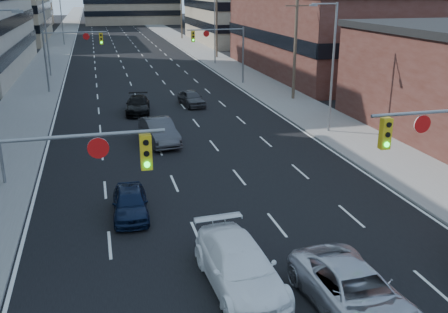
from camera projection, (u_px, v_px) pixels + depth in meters
road_surface at (113, 28)px, 129.71m from camera, size 18.00×300.00×0.02m
sidewalk_left at (67, 28)px, 126.97m from camera, size 5.00×300.00×0.15m
sidewalk_right at (157, 27)px, 132.40m from camera, size 5.00×300.00×0.15m
storefront_right_mid at (342, 35)px, 60.57m from camera, size 20.00×30.00×9.00m
office_right_far at (255, 4)px, 94.85m from camera, size 22.00×28.00×14.00m
bg_block_right at (232, 3)px, 135.34m from camera, size 22.00×22.00×12.00m
signal_near_left at (33, 188)px, 14.68m from camera, size 6.59×0.33×6.00m
signal_far_left at (69, 48)px, 48.56m from camera, size 6.09×0.33×6.00m
signal_far_right at (222, 44)px, 52.19m from camera, size 6.09×0.33×6.00m
utility_pole_block at (296, 36)px, 44.53m from camera, size 2.20×0.28×11.00m
utility_pole_midblock at (217, 18)px, 72.05m from camera, size 2.20×0.28×11.00m
utility_pole_distant at (181, 9)px, 99.56m from camera, size 2.20×0.28×11.00m
streetlight_left_mid at (48, 33)px, 56.87m from camera, size 2.03×0.22×9.00m
streetlight_left_far at (62, 16)px, 88.96m from camera, size 2.03×0.22×9.00m
streetlight_right_near at (331, 62)px, 34.24m from camera, size 2.03×0.22×9.00m
streetlight_right_far at (214, 26)px, 66.34m from camera, size 2.03×0.22×9.00m
white_van at (240, 266)px, 17.19m from camera, size 2.53×5.60×1.59m
silver_suv at (355, 292)px, 15.79m from camera, size 2.81×5.60×1.52m
sedan_blue at (130, 203)px, 22.61m from camera, size 1.73×3.95×1.33m
sedan_grey_center at (159, 131)px, 33.26m from camera, size 2.39×5.18×1.64m
sedan_black_far at (138, 105)px, 41.32m from camera, size 2.44×4.89×1.37m
sedan_grey_right at (191, 98)px, 43.88m from camera, size 2.15×4.24×1.38m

